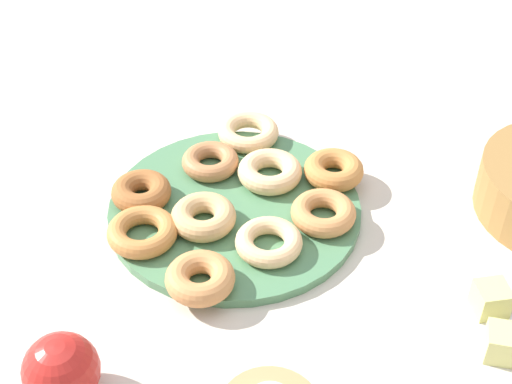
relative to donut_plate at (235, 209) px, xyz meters
The scene contains 16 objects.
ground_plane 0.01m from the donut_plate, ahead, with size 2.40×2.40×0.00m, color beige.
donut_plate is the anchor object (origin of this frame).
donut_0 0.09m from the donut_plate, 141.39° to the right, with size 0.08×0.08×0.02m, color #B27547.
donut_1 0.13m from the donut_plate, 80.53° to the right, with size 0.08×0.08×0.03m, color #995B2D.
donut_2 0.12m from the donut_plate, 89.43° to the left, with size 0.09×0.09×0.03m, color #C6844C.
donut_3 0.10m from the donut_plate, 42.70° to the left, with size 0.09×0.09×0.02m, color #EABC84.
donut_4 0.06m from the donut_plate, 31.14° to the right, with size 0.09×0.09×0.03m, color tan.
donut_5 0.08m from the donut_plate, 153.35° to the left, with size 0.09×0.09×0.03m, color #EABC84.
donut_6 0.15m from the donut_plate, 127.29° to the left, with size 0.08×0.08×0.03m, color #BC7A3D.
donut_7 0.14m from the donut_plate, 46.27° to the right, with size 0.09×0.09×0.03m, color #BC7A3D.
donut_8 0.15m from the donut_plate, ahead, with size 0.08×0.08×0.03m, color #C6844C.
donut_9 0.15m from the donut_plate, behind, with size 0.09×0.09×0.03m, color #EABC84.
fruit_bowl 0.37m from the donut_plate, 65.26° to the left, with size 0.17×0.17×0.03m, color silver.
melon_chunk_left 0.36m from the donut_plate, 69.72° to the left, with size 0.04×0.04×0.04m, color #DBD67A.
melon_chunk_right 0.40m from the donut_plate, 62.02° to the left, with size 0.04×0.04×0.04m, color #DBD67A.
apple 0.34m from the donut_plate, 16.54° to the right, with size 0.08×0.08×0.08m, color red.
Camera 1 is at (0.73, 0.21, 0.68)m, focal length 51.94 mm.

